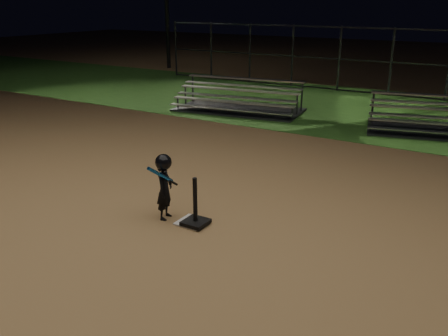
% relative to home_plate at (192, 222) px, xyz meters
% --- Properties ---
extents(ground, '(80.00, 80.00, 0.00)m').
position_rel_home_plate_xyz_m(ground, '(0.00, 0.00, -0.01)').
color(ground, olive).
rests_on(ground, ground).
extents(grass_strip, '(60.00, 8.00, 0.01)m').
position_rel_home_plate_xyz_m(grass_strip, '(0.00, 10.00, -0.01)').
color(grass_strip, '#29561B').
rests_on(grass_strip, ground).
extents(home_plate, '(0.45, 0.45, 0.02)m').
position_rel_home_plate_xyz_m(home_plate, '(0.00, 0.00, 0.00)').
color(home_plate, beige).
rests_on(home_plate, ground).
extents(batting_tee, '(0.38, 0.38, 0.79)m').
position_rel_home_plate_xyz_m(batting_tee, '(0.10, -0.05, 0.16)').
color(batting_tee, black).
rests_on(batting_tee, home_plate).
extents(child_batter, '(0.39, 0.64, 1.12)m').
position_rel_home_plate_xyz_m(child_batter, '(-0.48, -0.08, 0.58)').
color(child_batter, black).
rests_on(child_batter, ground).
extents(bleacher_left, '(4.31, 2.54, 1.00)m').
position_rel_home_plate_xyz_m(bleacher_left, '(-3.52, 7.68, 0.19)').
color(bleacher_left, silver).
rests_on(bleacher_left, ground).
extents(bleacher_right, '(4.21, 2.76, 0.95)m').
position_rel_home_plate_xyz_m(bleacher_right, '(2.60, 8.13, 0.18)').
color(bleacher_right, '#B2B2B7').
rests_on(bleacher_right, ground).
extents(backstop_fence, '(20.08, 0.08, 2.50)m').
position_rel_home_plate_xyz_m(backstop_fence, '(0.00, 13.00, 1.24)').
color(backstop_fence, '#38383D').
rests_on(backstop_fence, ground).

